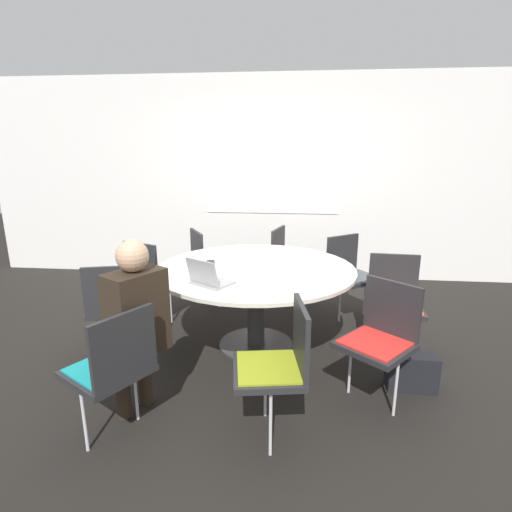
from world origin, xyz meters
name	(u,v)px	position (x,y,z in m)	size (l,w,h in m)	color
ground_plane	(256,345)	(0.00, 0.00, 0.00)	(16.00, 16.00, 0.00)	black
wall_back	(272,179)	(0.00, 2.15, 1.35)	(8.00, 0.07, 2.70)	silver
conference_table	(256,281)	(0.00, 0.00, 0.62)	(1.73, 1.73, 0.75)	#333333
chair_0	(113,363)	(-0.72, -1.31, 0.52)	(0.59, 0.59, 0.87)	#262628
chair_1	(279,359)	(0.26, -1.17, 0.52)	(0.49, 0.50, 0.87)	#262628
chair_2	(381,333)	(0.94, -0.74, 0.52)	(0.61, 0.61, 0.87)	#262628
chair_3	(394,297)	(1.19, -0.01, 0.52)	(0.47, 0.45, 0.87)	#262628
chair_4	(350,270)	(0.92, 0.77, 0.52)	(0.60, 0.60, 0.87)	#262628
chair_5	(288,258)	(0.26, 1.17, 0.52)	(0.52, 0.54, 0.87)	#262628
chair_6	(208,260)	(-0.65, 1.00, 0.52)	(0.58, 0.59, 0.87)	#262628
chair_7	(151,274)	(-1.12, 0.42, 0.52)	(0.57, 0.56, 0.87)	#262628
chair_8	(115,302)	(-1.13, -0.38, 0.52)	(0.53, 0.52, 0.87)	#262628
person_0	(136,317)	(-0.66, -1.06, 0.71)	(0.37, 0.42, 1.22)	#2D2319
laptop	(208,278)	(-0.31, -0.51, 0.80)	(0.38, 0.36, 0.21)	#99999E
cell_phone	(211,262)	(-0.42, 0.10, 0.75)	(0.10, 0.15, 0.01)	black
handbag	(412,372)	(1.23, -0.57, 0.14)	(0.36, 0.16, 0.28)	black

